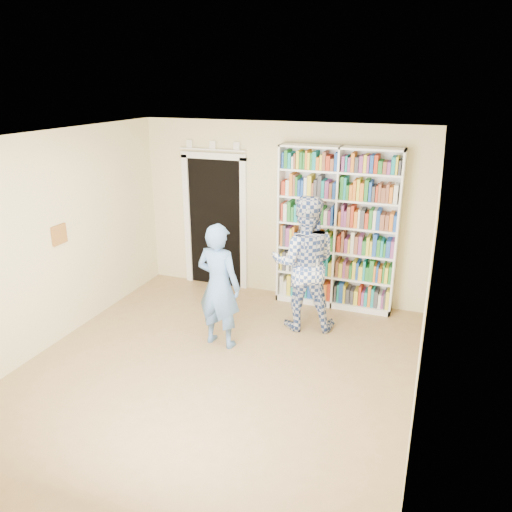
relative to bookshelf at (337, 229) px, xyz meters
The scene contains 11 objects.
floor 2.79m from the bookshelf, 111.42° to the right, with size 5.00×5.00×0.00m, color olive.
ceiling 2.92m from the bookshelf, 111.42° to the right, with size 5.00×5.00×0.00m, color white.
wall_back 0.94m from the bookshelf, behind, with size 4.50×4.50×0.00m, color beige.
wall_left 3.94m from the bookshelf, 143.51° to the right, with size 5.00×5.00×0.00m, color beige.
wall_right 2.70m from the bookshelf, 60.42° to the right, with size 5.00×5.00×0.00m, color beige.
bookshelf is the anchor object (origin of this frame).
doorway 2.02m from the bookshelf, behind, with size 1.10×0.08×2.43m.
wall_art 3.81m from the bookshelf, 145.75° to the right, with size 0.03×0.25×0.25m, color brown.
man_blue 2.09m from the bookshelf, 123.41° to the right, with size 0.59×0.39×1.63m, color #5079B3.
man_plaid 0.94m from the bookshelf, 106.60° to the right, with size 0.91×0.71×1.86m, color navy.
paper_sheet 1.05m from the bookshelf, 98.20° to the right, with size 0.23×0.01×0.32m, color white.
Camera 1 is at (2.23, -4.64, 3.26)m, focal length 35.00 mm.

